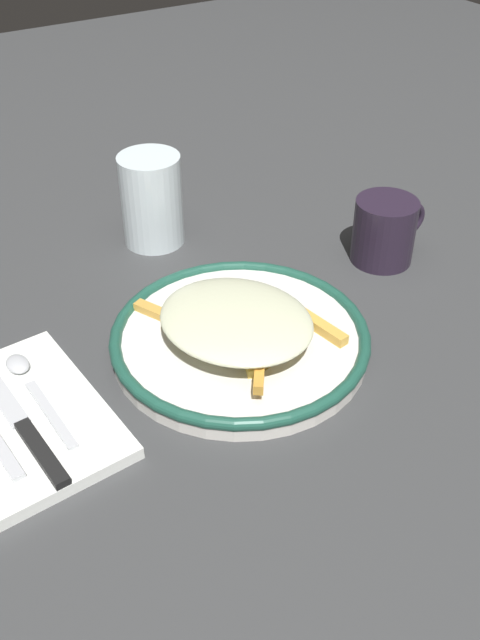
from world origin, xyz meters
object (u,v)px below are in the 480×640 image
(water_glass, at_px, (152,200))
(napkin, at_px, (17,422))
(fries_heap, at_px, (238,322))
(plate, at_px, (240,339))
(knife, at_px, (23,426))
(coffee_mug, at_px, (385,231))
(salt_shaker, at_px, (166,193))
(spoon, at_px, (30,383))

(water_glass, bearing_deg, napkin, -137.50)
(napkin, distance_m, water_glass, 0.36)
(fries_heap, xyz_separation_m, water_glass, (0.03, 0.26, 0.02))
(plate, distance_m, knife, 0.24)
(coffee_mug, height_order, salt_shaker, coffee_mug)
(spoon, bearing_deg, salt_shaker, 42.11)
(plate, height_order, salt_shaker, salt_shaker)
(knife, relative_size, spoon, 1.38)
(fries_heap, relative_size, napkin, 1.03)
(fries_heap, height_order, napkin, fries_heap)
(fries_heap, distance_m, spoon, 0.22)
(coffee_mug, bearing_deg, spoon, -178.34)
(spoon, xyz_separation_m, water_glass, (0.24, 0.21, 0.04))
(napkin, height_order, salt_shaker, salt_shaker)
(fries_heap, distance_m, knife, 0.24)
(spoon, bearing_deg, knife, -114.50)
(napkin, distance_m, knife, 0.02)
(coffee_mug, xyz_separation_m, salt_shaker, (-0.18, 0.24, -0.00))
(knife, bearing_deg, spoon, 65.50)
(spoon, relative_size, salt_shaker, 2.09)
(water_glass, distance_m, coffee_mug, 0.30)
(plate, distance_m, salt_shaker, 0.31)
(knife, distance_m, spoon, 0.06)
(napkin, height_order, spoon, spoon)
(water_glass, height_order, salt_shaker, water_glass)
(fries_heap, bearing_deg, coffee_mug, 14.45)
(fries_heap, relative_size, spoon, 1.42)
(knife, bearing_deg, salt_shaker, 45.20)
(water_glass, bearing_deg, coffee_mug, -40.39)
(coffee_mug, distance_m, salt_shaker, 0.30)
(knife, relative_size, water_glass, 1.76)
(knife, height_order, water_glass, water_glass)
(napkin, distance_m, salt_shaker, 0.42)
(plate, height_order, coffee_mug, coffee_mug)
(knife, bearing_deg, napkin, 94.86)
(spoon, relative_size, coffee_mug, 1.46)
(napkin, distance_m, spoon, 0.04)
(napkin, relative_size, salt_shaker, 2.89)
(napkin, xyz_separation_m, salt_shaker, (0.31, 0.29, 0.03))
(plate, xyz_separation_m, coffee_mug, (0.25, 0.06, 0.03))
(spoon, height_order, coffee_mug, coffee_mug)
(fries_heap, height_order, salt_shaker, salt_shaker)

